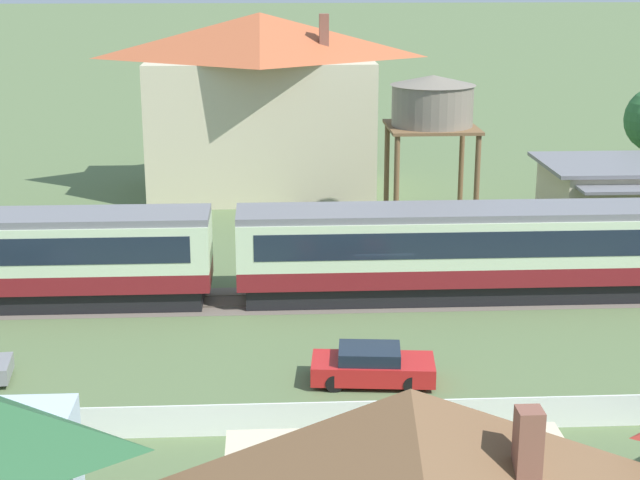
{
  "coord_description": "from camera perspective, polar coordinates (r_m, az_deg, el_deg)",
  "views": [
    {
      "loc": [
        -4.76,
        -39.7,
        14.23
      ],
      "look_at": [
        -2.5,
        1.6,
        2.34
      ],
      "focal_mm": 55.0,
      "sensor_mm": 36.0,
      "label": 1
    }
  ],
  "objects": [
    {
      "name": "ground_plane",
      "position": [
        42.44,
        3.5,
        -3.59
      ],
      "size": [
        600.0,
        600.0,
        0.0
      ],
      "primitive_type": "plane",
      "color": "#566B42"
    },
    {
      "name": "passenger_train",
      "position": [
        42.62,
        8.0,
        -0.48
      ],
      "size": [
        57.92,
        3.12,
        4.02
      ],
      "color": "maroon",
      "rests_on": "ground_plane"
    },
    {
      "name": "railway_track",
      "position": [
        42.54,
        -1.7,
        -3.51
      ],
      "size": [
        117.87,
        3.6,
        0.04
      ],
      "color": "#665B51",
      "rests_on": "ground_plane"
    },
    {
      "name": "station_house_terracotta_roof",
      "position": [
        61.34,
        -3.45,
        8.04
      ],
      "size": [
        14.68,
        9.62,
        11.14
      ],
      "color": "beige",
      "rests_on": "ground_plane"
    },
    {
      "name": "water_tower",
      "position": [
        51.46,
        6.56,
        7.83
      ],
      "size": [
        4.62,
        4.62,
        8.5
      ],
      "color": "brown",
      "rests_on": "ground_plane"
    },
    {
      "name": "picket_fence_front",
      "position": [
        30.98,
        -8.14,
        -10.4
      ],
      "size": [
        48.31,
        0.06,
        1.05
      ],
      "primitive_type": "cube",
      "color": "white",
      "rests_on": "ground_plane"
    },
    {
      "name": "parked_car_red",
      "position": [
        34.36,
        3.05,
        -7.32
      ],
      "size": [
        4.42,
        2.25,
        1.3
      ],
      "rotation": [
        0.0,
        0.0,
        -0.1
      ],
      "color": "red",
      "rests_on": "ground_plane"
    }
  ]
}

